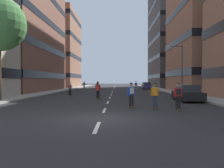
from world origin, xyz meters
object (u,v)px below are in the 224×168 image
Objects in this scene: skater_0 at (98,89)px; skater_6 at (84,84)px; skater_8 at (131,93)px; parked_car_mid at (187,94)px; skater_4 at (70,88)px; skater_7 at (136,85)px; skater_2 at (98,84)px; skater_1 at (98,90)px; skater_3 at (178,94)px; skater_5 at (155,94)px; parked_car_near at (146,86)px; streetlamp_right at (179,64)px.

skater_0 is 26.63m from skater_6.
parked_car_mid is at bearing 41.44° from skater_8.
skater_4 is 1.00× the size of skater_7.
skater_8 is (6.91, -11.49, 0.00)m from skater_4.
skater_2 and skater_7 have the same top height.
parked_car_mid is 2.47× the size of skater_0.
parked_car_mid is 32.89m from skater_6.
parked_car_mid is 27.99m from skater_7.
skater_1 is at bearing -78.37° from skater_6.
skater_3 is 1.52m from skater_5.
skater_8 is at bearing -99.44° from parked_car_near.
skater_2 is 1.00× the size of skater_6.
skater_3 and skater_7 have the same top height.
skater_2 is 1.00× the size of skater_8.
skater_0 reaches higher than parked_car_near.
streetlamp_right reaches higher than skater_7.
skater_3 is (-4.48, -15.42, -3.12)m from streetlamp_right.
skater_0 is at bearing 94.49° from skater_1.
skater_8 is at bearing -95.52° from skater_7.
skater_1 is 28.35m from skater_6.
skater_4 reaches higher than parked_car_near.
skater_0 is at bearing -109.35° from parked_car_near.
parked_car_near is 2.47× the size of skater_0.
skater_0 is 10.22m from skater_5.
skater_3 and skater_6 have the same top height.
skater_1 is 1.00× the size of skater_7.
skater_0 is (-8.60, 3.63, 0.29)m from parked_car_mid.
skater_7 is (0.24, 33.97, 0.00)m from skater_3.
parked_car_near is 2.47× the size of skater_8.
streetlamp_right is at bearing -55.46° from skater_2.
skater_2 is 1.00× the size of skater_4.
skater_3 is (6.04, -9.72, 0.03)m from skater_0.
parked_car_mid is 2.47× the size of skater_2.
skater_2 is at bearing 99.38° from skater_8.
skater_8 is (-2.92, 1.24, 0.00)m from skater_3.
streetlamp_right is at bearing 78.40° from parked_car_mid.
streetlamp_right is 16.35m from skater_3.
skater_6 is (-5.71, 27.77, 0.00)m from skater_1.
skater_0 is 1.00× the size of skater_4.
skater_3 reaches higher than parked_car_near.
skater_8 is at bearing -69.82° from skater_0.
skater_6 is (-5.58, 26.04, 0.00)m from skater_0.
skater_8 is at bearing 157.45° from skater_5.
parked_car_near is 14.26m from skater_6.
skater_0 is at bearing 121.85° from skater_3.
skater_7 is 32.88m from skater_8.
skater_5 is at bearing 156.41° from skater_3.
skater_2 is at bearing 103.77° from skater_3.
skater_3 is 33.97m from skater_7.
parked_car_near is 28.12m from parked_car_mid.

